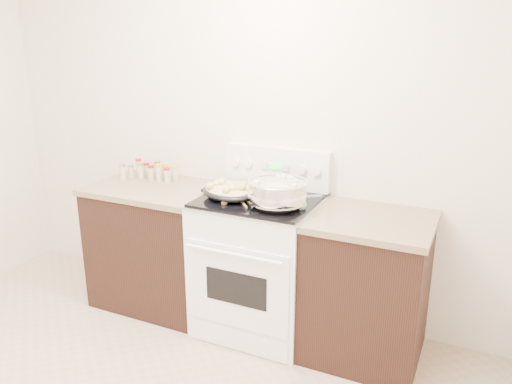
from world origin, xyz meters
The scene contains 10 objects.
room_shell centered at (0.00, 0.00, 1.70)m, with size 4.10×3.60×2.75m.
counter_left centered at (-0.48, 1.43, 0.46)m, with size 0.93×0.67×0.92m.
counter_right centered at (1.08, 1.43, 0.46)m, with size 0.73×0.67×0.92m.
kitchen_range centered at (0.35, 1.42, 0.49)m, with size 0.78×0.73×1.22m.
mixing_bowl centered at (0.52, 1.31, 1.03)m, with size 0.46×0.46×0.22m.
roasting_pan centered at (0.17, 1.31, 0.99)m, with size 0.42×0.35×0.11m.
baking_sheet centered at (0.12, 1.52, 0.96)m, with size 0.39×0.28×0.06m.
wooden_spoon centered at (0.23, 1.25, 0.95)m, with size 0.20×0.22×0.04m.
blue_ladle centered at (0.67, 1.35, 0.98)m, with size 0.11×0.27×0.10m.
spice_jars centered at (-0.62, 1.57, 0.98)m, with size 0.39×0.24×0.13m.
Camera 1 is at (1.64, -1.38, 1.94)m, focal length 35.00 mm.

